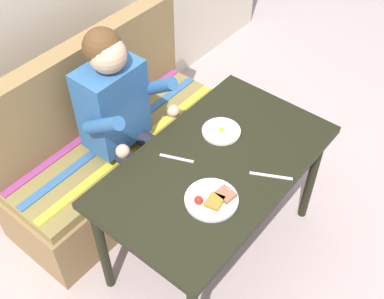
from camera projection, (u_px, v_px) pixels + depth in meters
ground_plane at (212, 246)px, 2.81m from camera, size 8.00×8.00×0.00m
table at (216, 174)px, 2.35m from camera, size 1.20×0.70×0.73m
couch at (114, 148)px, 2.91m from camera, size 1.44×0.56×1.00m
person at (122, 113)px, 2.52m from camera, size 0.45×0.61×1.21m
plate_breakfast at (213, 199)px, 2.11m from camera, size 0.24×0.24×0.05m
plate_eggs at (221, 131)px, 2.42m from camera, size 0.20×0.20×0.04m
fork at (177, 158)px, 2.30m from camera, size 0.08×0.16×0.00m
knife at (271, 176)px, 2.22m from camera, size 0.11×0.18×0.00m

